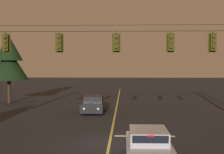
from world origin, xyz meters
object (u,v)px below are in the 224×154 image
traffic_light_right_inner (171,42)px  traffic_light_left_inner (59,43)px  traffic_light_rightmost (213,42)px  car_waiting_near_lane (148,146)px  traffic_light_leftmost (6,43)px  car_oncoming_lead (94,105)px  traffic_light_centre (116,43)px  tree_verge_far (9,60)px

traffic_light_right_inner → traffic_light_left_inner: bearing=180.0°
traffic_light_rightmost → car_waiting_near_lane: (-4.06, -5.61, -4.65)m
traffic_light_leftmost → car_oncoming_lead: 10.93m
traffic_light_centre → traffic_light_right_inner: bearing=0.0°
traffic_light_left_inner → traffic_light_centre: same height
car_waiting_near_lane → car_oncoming_lead: size_ratio=0.98×
traffic_light_right_inner → car_oncoming_lead: (-5.27, 8.89, -4.65)m
traffic_light_leftmost → car_waiting_near_lane: traffic_light_leftmost is taller
traffic_light_left_inner → traffic_light_right_inner: bearing=0.0°
traffic_light_centre → car_oncoming_lead: bearing=103.5°
traffic_light_centre → traffic_light_rightmost: bearing=0.0°
traffic_light_rightmost → car_waiting_near_lane: 8.35m
traffic_light_left_inner → car_oncoming_lead: 10.10m
traffic_light_rightmost → car_oncoming_lead: bearing=130.8°
traffic_light_left_inner → car_oncoming_lead: size_ratio=0.28×
traffic_light_right_inner → traffic_light_leftmost: bearing=180.0°
traffic_light_right_inner → tree_verge_far: bearing=133.7°
traffic_light_centre → tree_verge_far: (-11.74, 15.57, -0.74)m
traffic_light_leftmost → traffic_light_centre: size_ratio=1.00×
traffic_light_rightmost → traffic_light_left_inner: bearing=180.0°
traffic_light_centre → car_oncoming_lead: (-2.14, 8.89, -4.65)m
traffic_light_right_inner → car_oncoming_lead: 11.33m
traffic_light_left_inner → car_waiting_near_lane: (4.79, -5.61, -4.65)m
traffic_light_leftmost → traffic_light_left_inner: (3.14, 0.00, 0.00)m
tree_verge_far → traffic_light_left_inner: bearing=-61.6°
traffic_light_centre → traffic_light_rightmost: same height
traffic_light_leftmost → traffic_light_rightmost: (11.99, 0.00, 0.00)m
traffic_light_leftmost → car_oncoming_lead: bearing=64.0°
traffic_light_rightmost → tree_verge_far: (-17.27, 15.57, -0.74)m
traffic_light_rightmost → car_oncoming_lead: (-7.66, 8.89, -4.65)m
traffic_light_left_inner → car_waiting_near_lane: 8.72m
traffic_light_leftmost → tree_verge_far: size_ratio=0.17×
traffic_light_left_inner → traffic_light_leftmost: bearing=180.0°
traffic_light_centre → car_waiting_near_lane: size_ratio=0.28×
traffic_light_leftmost → traffic_light_rightmost: 11.99m
traffic_light_left_inner → car_oncoming_lead: bearing=82.4°
traffic_light_right_inner → car_waiting_near_lane: bearing=-106.5°
traffic_light_centre → traffic_light_rightmost: size_ratio=1.00×
traffic_light_leftmost → car_waiting_near_lane: size_ratio=0.28×
traffic_light_left_inner → car_waiting_near_lane: size_ratio=0.28×
traffic_light_leftmost → traffic_light_left_inner: 3.14m
car_oncoming_lead → tree_verge_far: 12.34m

